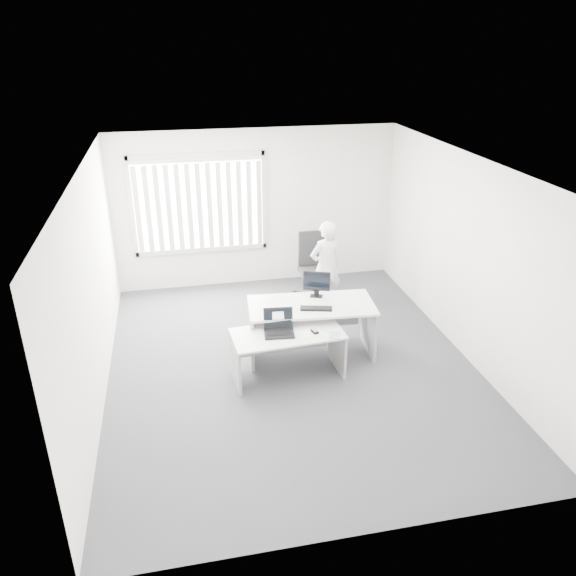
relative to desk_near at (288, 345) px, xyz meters
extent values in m
plane|color=#515158|center=(0.11, 0.25, -0.48)|extent=(6.00, 6.00, 0.00)
cube|color=white|center=(0.11, 3.25, 0.92)|extent=(5.00, 0.02, 2.80)
cube|color=white|center=(0.11, -2.75, 0.92)|extent=(5.00, 0.02, 2.80)
cube|color=white|center=(-2.39, 0.25, 0.92)|extent=(0.02, 6.00, 2.80)
cube|color=white|center=(2.61, 0.25, 0.92)|extent=(0.02, 6.00, 2.80)
cube|color=white|center=(0.11, 0.25, 2.32)|extent=(5.00, 6.00, 0.02)
cube|color=beige|center=(-0.89, 3.21, 1.07)|extent=(2.32, 0.06, 1.76)
cube|color=silver|center=(0.00, 0.00, 0.17)|extent=(1.50, 0.79, 0.03)
cube|color=#9C9C9F|center=(-0.71, -0.05, -0.16)|extent=(0.08, 0.63, 0.64)
cube|color=#9C9C9F|center=(0.71, 0.05, -0.16)|extent=(0.08, 0.63, 0.64)
cube|color=silver|center=(0.44, 0.49, 0.30)|extent=(1.82, 0.97, 0.03)
cube|color=#9C9C9F|center=(-0.41, 0.56, -0.10)|extent=(0.11, 0.76, 0.77)
cube|color=#9C9C9F|center=(1.30, 0.42, -0.10)|extent=(0.11, 0.76, 0.77)
cylinder|color=black|center=(0.96, 2.27, -0.44)|extent=(0.68, 0.68, 0.09)
cylinder|color=black|center=(0.96, 2.27, -0.22)|extent=(0.08, 0.08, 0.51)
cube|color=black|center=(0.96, 2.27, 0.03)|extent=(0.52, 0.52, 0.08)
cube|color=black|center=(0.96, 2.50, 0.39)|extent=(0.49, 0.07, 0.61)
imported|color=silver|center=(1.00, 1.79, 0.31)|extent=(0.65, 0.52, 1.57)
cube|color=white|center=(0.31, -0.05, 0.19)|extent=(0.31, 0.23, 0.00)
cube|color=white|center=(0.59, -0.20, 0.19)|extent=(0.20, 0.24, 0.01)
cube|color=black|center=(0.47, 0.33, 0.33)|extent=(0.46, 0.25, 0.02)
camera|label=1|loc=(-1.32, -6.31, 3.80)|focal=35.00mm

